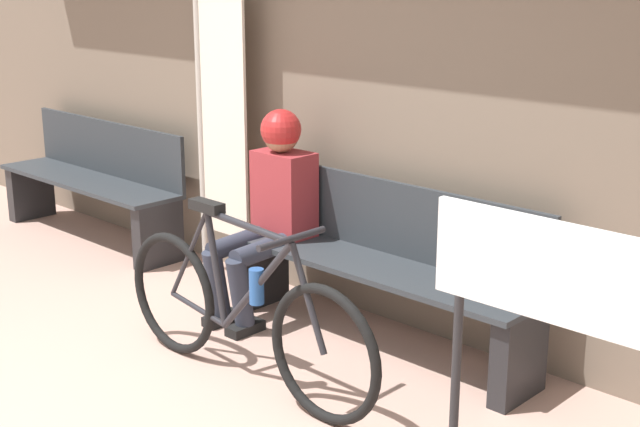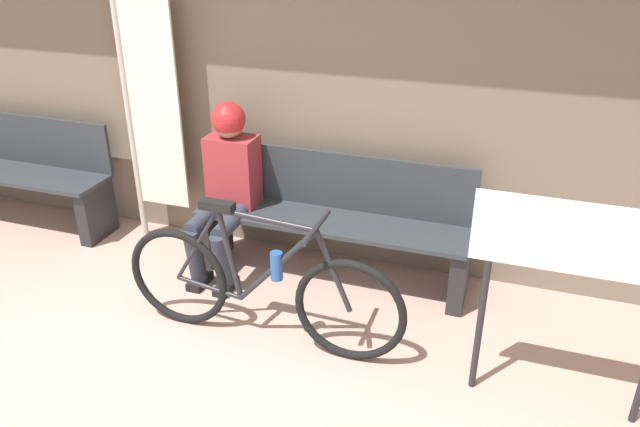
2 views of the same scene
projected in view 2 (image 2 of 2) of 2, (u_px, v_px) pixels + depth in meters
name	position (u px, v px, depth m)	size (l,w,h in m)	color
storefront_wall	(298.00, 22.00, 4.05)	(12.00, 0.56, 3.20)	#756656
park_bench_near	(333.00, 222.00, 4.23)	(1.86, 0.42, 0.86)	#2D3338
bicycle	(260.00, 288.00, 3.59)	(1.73, 0.40, 0.88)	black
person_seated	(227.00, 178.00, 4.21)	(0.34, 0.63, 1.19)	#2D3342
park_bench_far	(9.00, 172.00, 5.02)	(1.78, 0.42, 0.86)	#2D3338
banner_pole	(148.00, 108.00, 4.45)	(0.45, 0.05, 1.87)	#B7B2A8
signboard	(579.00, 257.00, 2.88)	(1.00, 0.04, 1.15)	#232326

